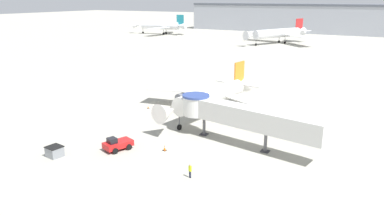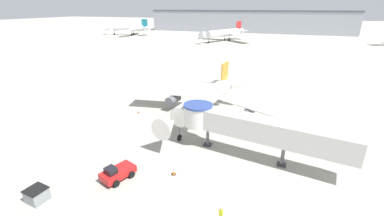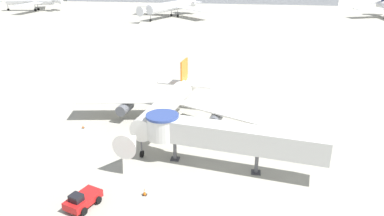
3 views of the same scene
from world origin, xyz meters
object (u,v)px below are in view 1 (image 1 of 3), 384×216
(service_container_gray, at_px, (55,151))
(background_jet_red_tail, at_px, (279,33))
(traffic_cone_starboard_wing, at_px, (282,124))
(traffic_cone_near_nose, at_px, (165,148))
(ground_crew_marshaller, at_px, (190,170))
(background_jet_teal_tail, at_px, (161,26))
(main_airplane, at_px, (213,96))
(traffic_cone_port_wing, at_px, (148,107))
(jet_bridge, at_px, (238,115))
(pushback_tug_red, at_px, (117,144))

(service_container_gray, bearing_deg, background_jet_red_tail, 94.79)
(traffic_cone_starboard_wing, relative_size, traffic_cone_near_nose, 0.90)
(service_container_gray, relative_size, ground_crew_marshaller, 1.24)
(traffic_cone_near_nose, distance_m, background_jet_teal_tail, 164.97)
(main_airplane, distance_m, traffic_cone_port_wing, 13.06)
(service_container_gray, bearing_deg, traffic_cone_port_wing, 95.53)
(jet_bridge, distance_m, background_jet_red_tail, 122.49)
(service_container_gray, bearing_deg, traffic_cone_starboard_wing, 49.74)
(service_container_gray, height_order, background_jet_red_tail, background_jet_red_tail)
(traffic_cone_port_wing, xyz_separation_m, background_jet_teal_tail, (-78.61, 121.51, 4.43))
(traffic_cone_port_wing, height_order, ground_crew_marshaller, ground_crew_marshaller)
(traffic_cone_starboard_wing, distance_m, ground_crew_marshaller, 23.21)
(pushback_tug_red, height_order, background_jet_teal_tail, background_jet_teal_tail)
(main_airplane, distance_m, service_container_gray, 27.83)
(traffic_cone_port_wing, height_order, background_jet_red_tail, background_jet_red_tail)
(main_airplane, relative_size, traffic_cone_starboard_wing, 43.59)
(ground_crew_marshaller, bearing_deg, service_container_gray, 22.19)
(pushback_tug_red, bearing_deg, traffic_cone_near_nose, 46.47)
(background_jet_red_tail, bearing_deg, background_jet_teal_tail, -163.84)
(service_container_gray, bearing_deg, jet_bridge, 39.75)
(ground_crew_marshaller, relative_size, background_jet_teal_tail, 0.05)
(jet_bridge, distance_m, service_container_gray, 24.90)
(traffic_cone_port_wing, bearing_deg, service_container_gray, -84.47)
(pushback_tug_red, relative_size, service_container_gray, 2.01)
(traffic_cone_starboard_wing, relative_size, background_jet_teal_tail, 0.02)
(ground_crew_marshaller, bearing_deg, pushback_tug_red, 1.07)
(pushback_tug_red, bearing_deg, background_jet_red_tail, 117.27)
(background_jet_red_tail, bearing_deg, ground_crew_marshaller, -52.22)
(traffic_cone_starboard_wing, bearing_deg, ground_crew_marshaller, -99.86)
(traffic_cone_port_wing, bearing_deg, background_jet_red_tail, 94.63)
(jet_bridge, relative_size, traffic_cone_near_nose, 27.84)
(jet_bridge, distance_m, traffic_cone_port_wing, 23.09)
(main_airplane, height_order, jet_bridge, main_airplane)
(main_airplane, xyz_separation_m, background_jet_teal_tail, (-91.10, 119.62, 1.13))
(main_airplane, bearing_deg, jet_bridge, -40.33)
(traffic_cone_starboard_wing, distance_m, background_jet_red_tail, 113.32)
(jet_bridge, relative_size, pushback_tug_red, 5.06)
(main_airplane, relative_size, traffic_cone_near_nose, 39.06)
(traffic_cone_near_nose, bearing_deg, ground_crew_marshaller, -36.95)
(traffic_cone_port_wing, relative_size, ground_crew_marshaller, 0.34)
(main_airplane, xyz_separation_m, jet_bridge, (8.76, -9.98, 0.70))
(traffic_cone_port_wing, bearing_deg, background_jet_teal_tail, 122.90)
(traffic_cone_starboard_wing, xyz_separation_m, background_jet_red_tail, (-33.56, 108.15, 4.26))
(ground_crew_marshaller, xyz_separation_m, background_jet_red_tail, (-29.58, 131.01, 3.60))
(service_container_gray, height_order, background_jet_teal_tail, background_jet_teal_tail)
(background_jet_teal_tail, bearing_deg, jet_bridge, 28.55)
(jet_bridge, xyz_separation_m, service_container_gray, (-18.94, -15.75, -3.57))
(background_jet_teal_tail, bearing_deg, main_airplane, 28.22)
(pushback_tug_red, height_order, traffic_cone_port_wing, pushback_tug_red)
(background_jet_red_tail, bearing_deg, traffic_cone_starboard_wing, -47.71)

